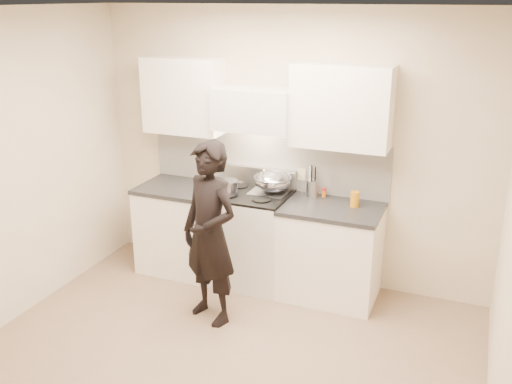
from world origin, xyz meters
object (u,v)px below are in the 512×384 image
Objects in this scene: counter_right at (330,252)px; wok at (273,182)px; stove at (250,237)px; person at (210,234)px; utensil_crock at (312,187)px.

wok is at bearing 171.71° from counter_right.
person is (-0.05, -0.80, 0.35)m from stove.
stove is at bearing -155.29° from wok.
wok reaches higher than counter_right.
counter_right is 0.56× the size of person.
counter_right is 1.24m from person.
utensil_crock is (0.57, 0.20, 0.54)m from stove.
counter_right is 2.07× the size of wok.
stove is 0.58× the size of person.
wok reaches higher than stove.
wok is 0.39m from utensil_crock.
person reaches higher than stove.
wok is (0.20, 0.09, 0.58)m from stove.
counter_right is at bearing -8.29° from wok.
wok is (-0.63, 0.09, 0.60)m from counter_right.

